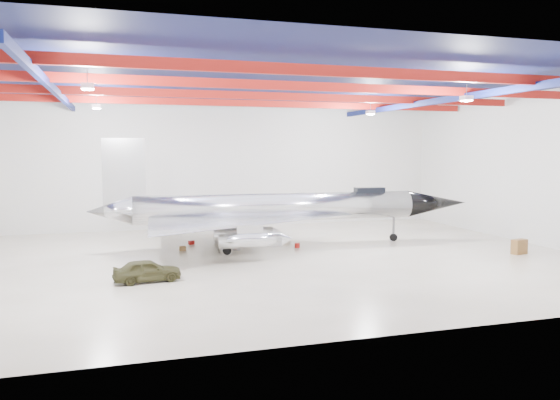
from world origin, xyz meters
name	(u,v)px	position (x,y,z in m)	size (l,w,h in m)	color
floor	(266,259)	(0.00, 0.00, 0.00)	(40.00, 40.00, 0.00)	#B7AB92
wall_back	(221,165)	(0.00, 15.00, 5.50)	(40.00, 40.00, 0.00)	silver
wall_right	(532,168)	(20.00, 0.00, 5.50)	(30.00, 30.00, 0.00)	silver
ceiling	(265,81)	(0.00, 0.00, 11.00)	(40.00, 40.00, 0.00)	#0A0F38
ceiling_structure	(265,92)	(0.00, 0.00, 10.32)	(39.50, 29.50, 1.08)	maroon
jet_aircraft	(277,211)	(1.99, 4.31, 2.49)	(27.86, 16.79, 7.59)	silver
jeep	(147,271)	(-7.45, -3.94, 0.59)	(1.39, 3.46, 1.18)	#3A391D
desk	(519,247)	(16.37, -3.21, 0.49)	(1.06, 0.53, 0.97)	brown
crate_ply	(183,248)	(-4.67, 4.32, 0.16)	(0.44, 0.36, 0.31)	olive
toolbox_red	(191,242)	(-3.77, 6.68, 0.14)	(0.39, 0.31, 0.27)	maroon
engine_drum	(237,247)	(-1.14, 3.43, 0.25)	(0.55, 0.55, 0.49)	#59595B
parts_bin	(286,238)	(3.25, 6.11, 0.19)	(0.54, 0.43, 0.38)	olive
tool_chest	(297,245)	(3.14, 3.19, 0.16)	(0.37, 0.37, 0.33)	maroon
oil_barrel	(247,241)	(0.13, 5.81, 0.19)	(0.55, 0.44, 0.38)	olive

